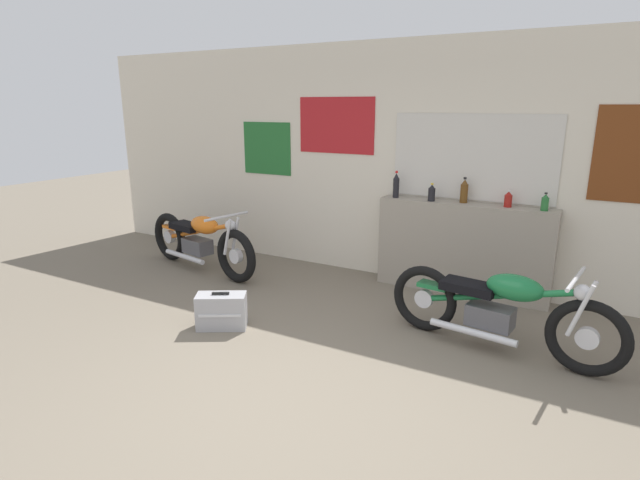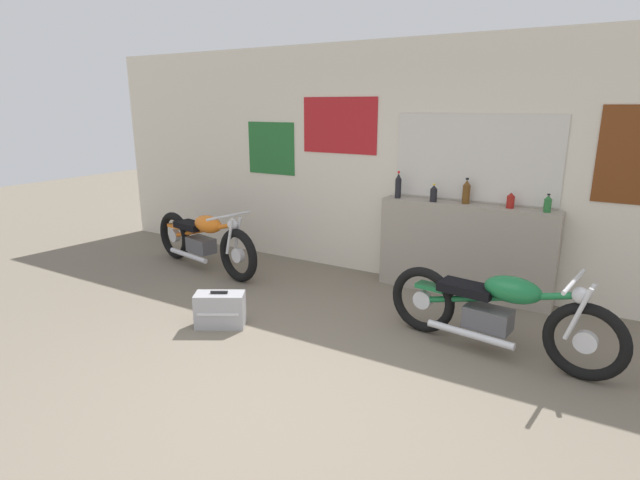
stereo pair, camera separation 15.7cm
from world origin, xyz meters
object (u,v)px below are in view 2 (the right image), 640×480
bottle_center (466,192)px  bottle_right_center (511,201)px  bottle_leftmost (398,186)px  bottle_rightmost (548,204)px  hard_case_silver (220,310)px  motorcycle_orange (204,240)px  bottle_left_center (434,194)px  motorcycle_green (497,310)px

bottle_center → bottle_right_center: (0.47, -0.02, -0.05)m
bottle_leftmost → bottle_rightmost: bearing=0.9°
bottle_center → hard_case_silver: (-1.73, -2.09, -0.99)m
bottle_rightmost → motorcycle_orange: bottle_rightmost is taller
bottle_left_center → motorcycle_orange: 2.95m
bottle_center → bottle_right_center: size_ratio=1.58×
bottle_center → motorcycle_orange: 3.30m
bottle_rightmost → hard_case_silver: size_ratio=0.36×
bottle_left_center → motorcycle_green: bearing=-50.6°
bottle_center → motorcycle_orange: size_ratio=0.14×
motorcycle_green → hard_case_silver: (-2.39, -0.80, -0.22)m
bottle_left_center → hard_case_silver: bottle_left_center is taller
bottle_rightmost → motorcycle_orange: (-3.91, -0.83, -0.72)m
bottle_left_center → motorcycle_orange: size_ratio=0.10×
bottle_center → bottle_right_center: bottle_center is taller
bottle_leftmost → motorcycle_orange: 2.57m
bottle_left_center → bottle_rightmost: size_ratio=1.08×
bottle_center → bottle_left_center: bearing=-167.4°
bottle_right_center → hard_case_silver: bearing=-136.5°
motorcycle_green → bottle_right_center: bearing=98.6°
motorcycle_orange → hard_case_silver: bearing=-42.0°
bottle_center → motorcycle_green: bearing=-63.0°
bottle_leftmost → bottle_center: bottle_leftmost is taller
bottle_right_center → bottle_rightmost: size_ratio=0.96×
bottle_right_center → bottle_left_center: bearing=-175.8°
motorcycle_orange → motorcycle_green: bearing=-6.5°
hard_case_silver → bottle_left_center: bearing=55.5°
bottle_left_center → motorcycle_orange: (-2.75, -0.79, -0.73)m
bottle_center → bottle_rightmost: bearing=-2.6°
bottle_left_center → bottle_rightmost: bottle_left_center is taller
motorcycle_orange → hard_case_silver: motorcycle_orange is taller
bottle_left_center → bottle_right_center: bottle_left_center is taller
bottle_center → motorcycle_green: size_ratio=0.14×
motorcycle_orange → bottle_left_center: bearing=16.0°
bottle_right_center → bottle_center: bearing=178.0°
bottle_rightmost → motorcycle_green: size_ratio=0.09×
motorcycle_green → bottle_center: bearing=117.0°
bottle_leftmost → bottle_rightmost: 1.59m
bottle_left_center → bottle_right_center: size_ratio=1.13×
motorcycle_green → motorcycle_orange: size_ratio=0.99×
bottle_left_center → hard_case_silver: bearing=-124.5°
bottle_leftmost → bottle_rightmost: (1.59, 0.03, -0.06)m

